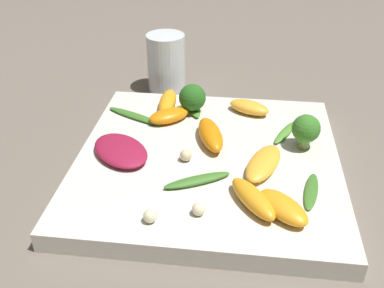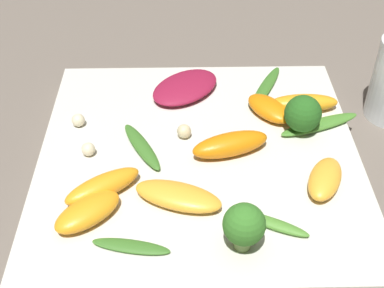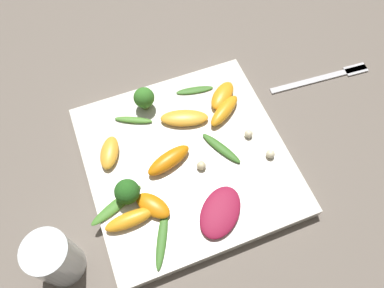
# 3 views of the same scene
# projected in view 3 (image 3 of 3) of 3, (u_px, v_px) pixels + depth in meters

# --- Properties ---
(ground_plane) EXTENTS (2.40, 2.40, 0.00)m
(ground_plane) POSITION_uv_depth(u_px,v_px,m) (187.00, 163.00, 0.61)
(ground_plane) COLOR #6B6056
(plate) EXTENTS (0.31, 0.31, 0.02)m
(plate) POSITION_uv_depth(u_px,v_px,m) (187.00, 160.00, 0.60)
(plate) COLOR silver
(plate) RESTS_ON ground_plane
(drinking_glass) EXTENTS (0.06, 0.06, 0.09)m
(drinking_glass) POSITION_uv_depth(u_px,v_px,m) (55.00, 258.00, 0.49)
(drinking_glass) COLOR white
(drinking_glass) RESTS_ON ground_plane
(fork) EXTENTS (0.19, 0.03, 0.01)m
(fork) POSITION_uv_depth(u_px,v_px,m) (330.00, 76.00, 0.69)
(fork) COLOR silver
(fork) RESTS_ON ground_plane
(radicchio_leaf_0) EXTENTS (0.10, 0.10, 0.01)m
(radicchio_leaf_0) POSITION_uv_depth(u_px,v_px,m) (220.00, 212.00, 0.54)
(radicchio_leaf_0) COLOR maroon
(radicchio_leaf_0) RESTS_ON plate
(orange_segment_0) EXTENTS (0.07, 0.06, 0.02)m
(orange_segment_0) POSITION_uv_depth(u_px,v_px,m) (224.00, 111.00, 0.62)
(orange_segment_0) COLOR orange
(orange_segment_0) RESTS_ON plate
(orange_segment_1) EXTENTS (0.07, 0.06, 0.02)m
(orange_segment_1) POSITION_uv_depth(u_px,v_px,m) (222.00, 96.00, 0.64)
(orange_segment_1) COLOR orange
(orange_segment_1) RESTS_ON plate
(orange_segment_2) EXTENTS (0.05, 0.06, 0.02)m
(orange_segment_2) POSITION_uv_depth(u_px,v_px,m) (109.00, 153.00, 0.58)
(orange_segment_2) COLOR #FCAD33
(orange_segment_2) RESTS_ON plate
(orange_segment_3) EXTENTS (0.08, 0.06, 0.02)m
(orange_segment_3) POSITION_uv_depth(u_px,v_px,m) (184.00, 118.00, 0.62)
(orange_segment_3) COLOR #FCAD33
(orange_segment_3) RESTS_ON plate
(orange_segment_4) EXTENTS (0.06, 0.06, 0.02)m
(orange_segment_4) POSITION_uv_depth(u_px,v_px,m) (153.00, 206.00, 0.54)
(orange_segment_4) COLOR orange
(orange_segment_4) RESTS_ON plate
(orange_segment_5) EXTENTS (0.07, 0.03, 0.02)m
(orange_segment_5) POSITION_uv_depth(u_px,v_px,m) (130.00, 219.00, 0.53)
(orange_segment_5) COLOR orange
(orange_segment_5) RESTS_ON plate
(orange_segment_6) EXTENTS (0.08, 0.05, 0.02)m
(orange_segment_6) POSITION_uv_depth(u_px,v_px,m) (169.00, 160.00, 0.58)
(orange_segment_6) COLOR orange
(orange_segment_6) RESTS_ON plate
(broccoli_floret_0) EXTENTS (0.03, 0.03, 0.04)m
(broccoli_floret_0) POSITION_uv_depth(u_px,v_px,m) (144.00, 98.00, 0.61)
(broccoli_floret_0) COLOR #7A9E51
(broccoli_floret_0) RESTS_ON plate
(broccoli_floret_1) EXTENTS (0.04, 0.04, 0.04)m
(broccoli_floret_1) POSITION_uv_depth(u_px,v_px,m) (127.00, 192.00, 0.54)
(broccoli_floret_1) COLOR #84AD5B
(broccoli_floret_1) RESTS_ON plate
(arugula_sprig_0) EXTENTS (0.05, 0.08, 0.01)m
(arugula_sprig_0) POSITION_uv_depth(u_px,v_px,m) (221.00, 148.00, 0.59)
(arugula_sprig_0) COLOR #3D7528
(arugula_sprig_0) RESTS_ON plate
(arugula_sprig_1) EXTENTS (0.09, 0.05, 0.01)m
(arugula_sprig_1) POSITION_uv_depth(u_px,v_px,m) (117.00, 205.00, 0.55)
(arugula_sprig_1) COLOR #47842D
(arugula_sprig_1) RESTS_ON plate
(arugula_sprig_2) EXTENTS (0.06, 0.04, 0.01)m
(arugula_sprig_2) POSITION_uv_depth(u_px,v_px,m) (134.00, 120.00, 0.62)
(arugula_sprig_2) COLOR #518E33
(arugula_sprig_2) RESTS_ON plate
(arugula_sprig_3) EXTENTS (0.05, 0.09, 0.01)m
(arugula_sprig_3) POSITION_uv_depth(u_px,v_px,m) (162.00, 238.00, 0.53)
(arugula_sprig_3) COLOR #3D7528
(arugula_sprig_3) RESTS_ON plate
(arugula_sprig_4) EXTENTS (0.07, 0.03, 0.00)m
(arugula_sprig_4) POSITION_uv_depth(u_px,v_px,m) (195.00, 90.00, 0.65)
(arugula_sprig_4) COLOR #3D7528
(arugula_sprig_4) RESTS_ON plate
(macadamia_nut_0) EXTENTS (0.01, 0.01, 0.01)m
(macadamia_nut_0) POSITION_uv_depth(u_px,v_px,m) (270.00, 154.00, 0.59)
(macadamia_nut_0) COLOR beige
(macadamia_nut_0) RESTS_ON plate
(macadamia_nut_1) EXTENTS (0.01, 0.01, 0.01)m
(macadamia_nut_1) POSITION_uv_depth(u_px,v_px,m) (249.00, 135.00, 0.60)
(macadamia_nut_1) COLOR beige
(macadamia_nut_1) RESTS_ON plate
(macadamia_nut_2) EXTENTS (0.01, 0.01, 0.01)m
(macadamia_nut_2) POSITION_uv_depth(u_px,v_px,m) (201.00, 165.00, 0.58)
(macadamia_nut_2) COLOR beige
(macadamia_nut_2) RESTS_ON plate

